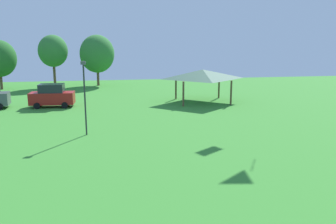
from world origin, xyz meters
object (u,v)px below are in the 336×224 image
park_pavilion (203,74)px  treeline_tree_2 (53,51)px  parked_car_second_from_left (52,96)px  light_post_1 (85,93)px  treeline_tree_3 (97,54)px

park_pavilion → treeline_tree_2: 23.46m
parked_car_second_from_left → light_post_1: (4.15, -11.36, 1.93)m
park_pavilion → treeline_tree_3: (-11.88, 15.51, 1.55)m
parked_car_second_from_left → park_pavilion: (16.02, 0.44, 1.90)m
treeline_tree_2 → treeline_tree_3: bearing=5.4°
parked_car_second_from_left → light_post_1: 12.25m
parked_car_second_from_left → treeline_tree_2: (-1.96, 15.37, 3.93)m
park_pavilion → treeline_tree_3: bearing=127.5°
park_pavilion → light_post_1: size_ratio=1.23×
treeline_tree_3 → parked_car_second_from_left: bearing=-104.5°
parked_car_second_from_left → treeline_tree_2: 15.99m
park_pavilion → parked_car_second_from_left: bearing=-178.4°
treeline_tree_3 → light_post_1: bearing=-90.0°
parked_car_second_from_left → treeline_tree_2: size_ratio=0.61×
park_pavilion → treeline_tree_2: treeline_tree_2 is taller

